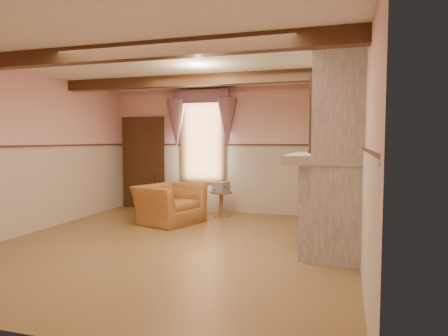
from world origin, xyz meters
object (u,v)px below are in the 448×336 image
(armchair, at_px, (170,204))
(oil_lamp, at_px, (328,144))
(side_table, at_px, (221,204))
(bowl, at_px, (326,151))
(mantel_clock, at_px, (328,146))
(radiator, at_px, (187,199))

(armchair, xyz_separation_m, oil_lamp, (3.00, -0.38, 1.18))
(side_table, distance_m, oil_lamp, 2.82)
(bowl, bearing_deg, armchair, 161.32)
(side_table, bearing_deg, armchair, -134.02)
(side_table, distance_m, bowl, 3.10)
(bowl, xyz_separation_m, oil_lamp, (0.00, 0.63, 0.10))
(oil_lamp, bearing_deg, side_table, 151.20)
(armchair, bearing_deg, side_table, -24.65)
(bowl, bearing_deg, oil_lamp, 90.00)
(oil_lamp, bearing_deg, armchair, 172.77)
(side_table, height_order, bowl, bowl)
(mantel_clock, bearing_deg, side_table, 152.57)
(armchair, height_order, oil_lamp, oil_lamp)
(armchair, distance_m, radiator, 1.23)
(armchair, height_order, mantel_clock, mantel_clock)
(armchair, relative_size, oil_lamp, 4.14)
(side_table, relative_size, radiator, 0.79)
(radiator, bearing_deg, bowl, -28.98)
(armchair, relative_size, side_table, 2.11)
(bowl, height_order, mantel_clock, mantel_clock)
(mantel_clock, bearing_deg, bowl, -90.00)
(armchair, distance_m, oil_lamp, 3.25)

